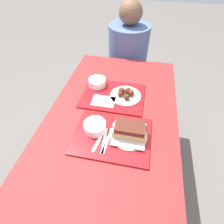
# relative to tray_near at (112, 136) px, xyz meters

# --- Properties ---
(ground_plane) EXTENTS (12.00, 12.00, 0.00)m
(ground_plane) POSITION_rel_tray_near_xyz_m (-0.03, 0.16, -0.75)
(ground_plane) COLOR #605B56
(picnic_table) EXTENTS (0.80, 1.42, 0.75)m
(picnic_table) POSITION_rel_tray_near_xyz_m (-0.03, 0.16, -0.11)
(picnic_table) COLOR maroon
(picnic_table) RESTS_ON ground_plane
(picnic_bench_far) EXTENTS (0.76, 0.28, 0.45)m
(picnic_bench_far) POSITION_rel_tray_near_xyz_m (-0.03, 1.08, -0.38)
(picnic_bench_far) COLOR maroon
(picnic_bench_far) RESTS_ON ground_plane
(tray_near) EXTENTS (0.42, 0.32, 0.01)m
(tray_near) POSITION_rel_tray_near_xyz_m (0.00, 0.00, 0.00)
(tray_near) COLOR #B21419
(tray_near) RESTS_ON picnic_table
(tray_far) EXTENTS (0.42, 0.32, 0.01)m
(tray_far) POSITION_rel_tray_near_xyz_m (-0.06, 0.34, 0.00)
(tray_far) COLOR #B21419
(tray_far) RESTS_ON picnic_table
(bowl_coleslaw_near) EXTENTS (0.12, 0.12, 0.05)m
(bowl_coleslaw_near) POSITION_rel_tray_near_xyz_m (-0.10, 0.02, 0.03)
(bowl_coleslaw_near) COLOR white
(bowl_coleslaw_near) RESTS_ON tray_near
(brisket_sandwich_plate) EXTENTS (0.20, 0.20, 0.09)m
(brisket_sandwich_plate) POSITION_rel_tray_near_xyz_m (0.09, 0.02, 0.04)
(brisket_sandwich_plate) COLOR beige
(brisket_sandwich_plate) RESTS_ON tray_near
(plastic_fork_near) EXTENTS (0.03, 0.17, 0.00)m
(plastic_fork_near) POSITION_rel_tray_near_xyz_m (-0.04, -0.04, 0.01)
(plastic_fork_near) COLOR white
(plastic_fork_near) RESTS_ON tray_near
(plastic_knife_near) EXTENTS (0.03, 0.17, 0.00)m
(plastic_knife_near) POSITION_rel_tray_near_xyz_m (-0.02, -0.04, 0.01)
(plastic_knife_near) COLOR white
(plastic_knife_near) RESTS_ON tray_near
(plastic_spoon_near) EXTENTS (0.04, 0.17, 0.00)m
(plastic_spoon_near) POSITION_rel_tray_near_xyz_m (-0.06, -0.04, 0.01)
(plastic_spoon_near) COLOR white
(plastic_spoon_near) RESTS_ON tray_near
(condiment_packet) EXTENTS (0.04, 0.03, 0.01)m
(condiment_packet) POSITION_rel_tray_near_xyz_m (0.01, 0.07, 0.01)
(condiment_packet) COLOR teal
(condiment_packet) RESTS_ON tray_near
(bowl_coleslaw_far) EXTENTS (0.12, 0.12, 0.05)m
(bowl_coleslaw_far) POSITION_rel_tray_near_xyz_m (-0.19, 0.42, 0.03)
(bowl_coleslaw_far) COLOR white
(bowl_coleslaw_far) RESTS_ON tray_far
(wings_plate_far) EXTENTS (0.21, 0.21, 0.05)m
(wings_plate_far) POSITION_rel_tray_near_xyz_m (0.02, 0.34, 0.02)
(wings_plate_far) COLOR beige
(wings_plate_far) RESTS_ON tray_far
(napkin_far) EXTENTS (0.15, 0.10, 0.01)m
(napkin_far) POSITION_rel_tray_near_xyz_m (-0.11, 0.26, 0.01)
(napkin_far) COLOR white
(napkin_far) RESTS_ON tray_far
(person_seated_across) EXTENTS (0.39, 0.39, 0.72)m
(person_seated_across) POSITION_rel_tray_near_xyz_m (-0.05, 1.08, -0.01)
(person_seated_across) COLOR #4C6093
(person_seated_across) RESTS_ON picnic_bench_far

